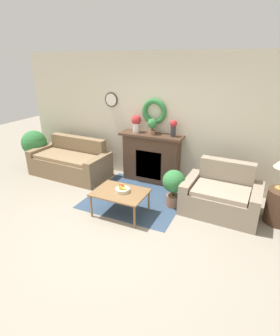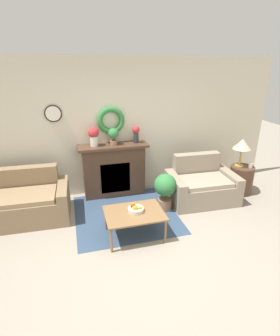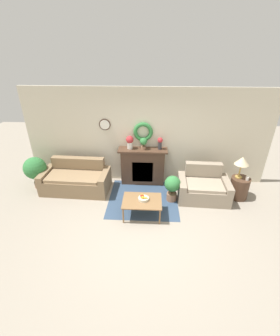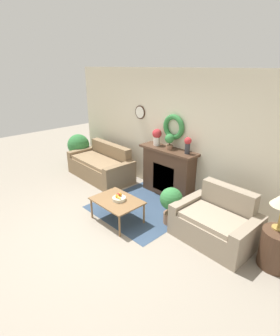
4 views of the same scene
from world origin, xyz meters
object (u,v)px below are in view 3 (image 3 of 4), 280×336
(potted_plant_floor_by_loveseat, at_px, (172,186))
(potted_plant_floor_by_couch, at_px, (35,169))
(coffee_table, at_px, (142,202))
(fruit_bowl, at_px, (143,198))
(side_table_by_loveseat, at_px, (239,188))
(table_lamp, at_px, (242,161))
(vase_on_mantel_left, at_px, (130,141))
(fireplace, at_px, (143,166))
(couch_left, at_px, (76,180))
(potted_plant_on_mantel, at_px, (143,143))
(mug, at_px, (247,178))
(vase_on_mantel_right, at_px, (160,142))
(loveseat_right, at_px, (203,188))

(potted_plant_floor_by_loveseat, bearing_deg, potted_plant_floor_by_couch, 173.55)
(coffee_table, distance_m, potted_plant_floor_by_couch, 3.21)
(fruit_bowl, bearing_deg, side_table_by_loveseat, 18.85)
(fruit_bowl, relative_size, table_lamp, 0.43)
(vase_on_mantel_left, bearing_deg, fireplace, -0.88)
(side_table_by_loveseat, relative_size, potted_plant_floor_by_couch, 0.63)
(side_table_by_loveseat, height_order, vase_on_mantel_left, vase_on_mantel_left)
(couch_left, height_order, potted_plant_on_mantel, potted_plant_on_mantel)
(fireplace, relative_size, table_lamp, 2.36)
(side_table_by_loveseat, bearing_deg, coffee_table, -160.74)
(mug, xyz_separation_m, potted_plant_on_mantel, (-2.67, 0.69, 0.64))
(fruit_bowl, height_order, mug, mug)
(table_lamp, bearing_deg, potted_plant_on_mantel, 167.43)
(coffee_table, bearing_deg, vase_on_mantel_right, 74.48)
(couch_left, xyz_separation_m, fruit_bowl, (1.91, -0.99, 0.17))
(fireplace, relative_size, couch_left, 0.74)
(loveseat_right, distance_m, side_table_by_loveseat, 0.95)
(side_table_by_loveseat, bearing_deg, potted_plant_floor_by_loveseat, -172.60)
(fireplace, xyz_separation_m, coffee_table, (0.05, -1.50, -0.15))
(table_lamp, height_order, mug, table_lamp)
(loveseat_right, distance_m, table_lamp, 1.16)
(side_table_by_loveseat, height_order, potted_plant_floor_by_loveseat, potted_plant_floor_by_loveseat)
(couch_left, xyz_separation_m, potted_plant_floor_by_loveseat, (2.63, -0.37, 0.13))
(vase_on_mantel_right, bearing_deg, fireplace, -179.33)
(vase_on_mantel_left, xyz_separation_m, potted_plant_on_mantel, (0.38, -0.02, -0.02))
(loveseat_right, relative_size, fruit_bowl, 5.36)
(fruit_bowl, bearing_deg, potted_plant_on_mantel, 92.26)
(coffee_table, bearing_deg, couch_left, 151.50)
(loveseat_right, relative_size, table_lamp, 2.30)
(vase_on_mantel_right, xyz_separation_m, potted_plant_floor_by_couch, (-3.43, -0.43, -0.68))
(side_table_by_loveseat, bearing_deg, fruit_bowl, -161.15)
(coffee_table, xyz_separation_m, mug, (2.63, 0.80, 0.24))
(loveseat_right, bearing_deg, potted_plant_on_mantel, 159.91)
(couch_left, xyz_separation_m, table_lamp, (4.35, -0.09, 0.74))
(side_table_by_loveseat, height_order, mug, mug)
(mug, bearing_deg, loveseat_right, 178.74)
(fireplace, distance_m, potted_plant_on_mantel, 0.73)
(mug, xyz_separation_m, vase_on_mantel_left, (-3.04, 0.71, 0.66))
(table_lamp, bearing_deg, coffee_table, -159.32)
(coffee_table, relative_size, vase_on_mantel_right, 2.69)
(table_lamp, relative_size, mug, 5.89)
(side_table_by_loveseat, relative_size, potted_plant_floor_by_loveseat, 0.83)
(loveseat_right, relative_size, potted_plant_on_mantel, 4.08)
(potted_plant_on_mantel, bearing_deg, vase_on_mantel_left, 176.95)
(table_lamp, relative_size, potted_plant_on_mantel, 1.77)
(table_lamp, xyz_separation_m, vase_on_mantel_right, (-2.05, 0.58, 0.24))
(vase_on_mantel_left, relative_size, potted_plant_on_mantel, 1.12)
(vase_on_mantel_left, bearing_deg, fruit_bowl, -73.68)
(fruit_bowl, xyz_separation_m, vase_on_mantel_left, (-0.43, 1.48, 0.81))
(couch_left, height_order, potted_plant_floor_by_couch, potted_plant_floor_by_couch)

